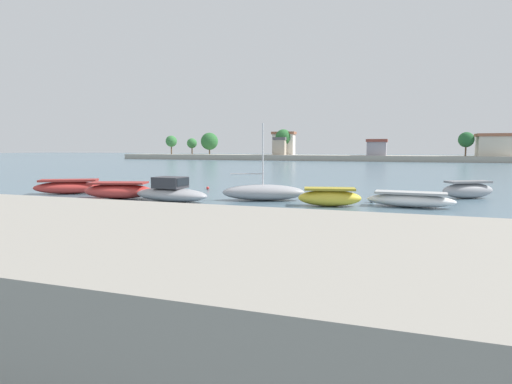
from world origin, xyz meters
TOP-DOWN VIEW (x-y plane):
  - ground_plane at (0.00, 0.00)m, footprint 400.00×400.00m
  - moored_boat_0 at (-8.16, 11.00)m, footprint 5.23×3.73m
  - moored_boat_1 at (-2.81, 9.78)m, footprint 5.07×3.12m
  - moored_boat_2 at (1.41, 9.54)m, footprint 5.47×2.58m
  - moored_boat_3 at (6.91, 11.99)m, footprint 5.68×3.23m
  - moored_boat_4 at (11.46, 10.74)m, footprint 3.94×2.14m
  - moored_boat_5 at (16.02, 11.88)m, footprint 5.06×1.77m
  - moored_boat_6 at (19.86, 17.54)m, footprint 3.90×2.94m
  - mooring_buoy_1 at (5.46, 15.77)m, footprint 0.41×0.41m
  - mooring_buoy_2 at (13.77, 13.19)m, footprint 0.43×0.43m
  - mooring_buoy_3 at (0.39, 17.20)m, footprint 0.25×0.25m
  - distant_shoreline at (-0.72, 95.78)m, footprint 122.36×10.95m

SIDE VIEW (x-z plane):
  - ground_plane at x=0.00m, z-range 0.00..0.00m
  - mooring_buoy_3 at x=0.39m, z-range 0.00..0.25m
  - mooring_buoy_1 at x=5.46m, z-range 0.00..0.41m
  - mooring_buoy_2 at x=13.77m, z-range 0.00..0.43m
  - moored_boat_5 at x=16.02m, z-range -0.02..0.88m
  - moored_boat_0 at x=-8.16m, z-range -0.02..1.07m
  - moored_boat_4 at x=11.46m, z-range -0.02..1.07m
  - moored_boat_3 at x=6.91m, z-range -1.99..3.06m
  - moored_boat_1 at x=-2.81m, z-range -0.02..1.11m
  - moored_boat_2 at x=1.41m, z-range -0.21..1.38m
  - moored_boat_6 at x=19.86m, z-range -0.02..1.19m
  - distant_shoreline at x=-0.72m, z-range -2.32..5.96m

